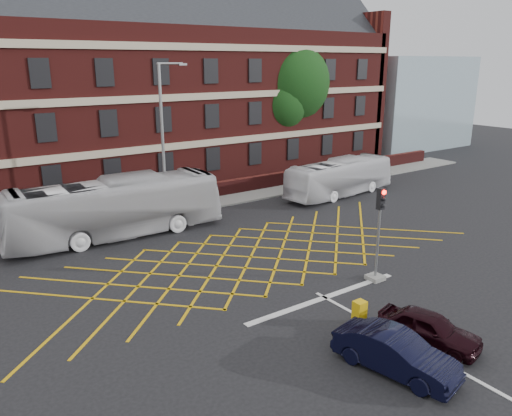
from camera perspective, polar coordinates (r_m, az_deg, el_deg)
ground at (r=23.80m, az=2.13°, el=-7.11°), size 120.00×120.00×0.00m
victorian_building at (r=41.63m, az=-16.56°, el=13.48°), size 51.00×12.17×20.40m
boundary_wall at (r=34.30m, az=-11.06°, el=0.99°), size 56.00×0.50×1.10m
far_pavement at (r=33.55m, az=-10.31°, el=-0.19°), size 60.00×3.00×0.12m
glass_block at (r=61.01m, az=16.21°, el=11.56°), size 14.00×10.00×10.00m
box_junction_hatching at (r=25.29m, az=-0.62°, el=-5.61°), size 8.22×8.22×0.02m
stop_line at (r=21.37m, az=7.88°, el=-10.09°), size 8.00×0.30×0.02m
centre_line at (r=17.86m, az=22.79°, el=-17.10°), size 0.15×14.00×0.02m
bus_left at (r=28.78m, az=-15.84°, el=0.01°), size 12.10×3.19×3.35m
bus_right at (r=37.06m, az=9.58°, el=3.46°), size 9.75×3.21×2.67m
car_navy at (r=16.97m, az=15.64°, el=-15.64°), size 2.22×4.20×1.32m
car_maroon at (r=18.76m, az=19.14°, el=-12.87°), size 2.30×3.78×1.20m
deciduous_tree at (r=45.55m, az=3.59°, el=13.45°), size 7.62×7.39×11.39m
traffic_light_near at (r=22.78m, az=13.74°, el=-3.91°), size 0.70×0.70×4.27m
street_lamp at (r=30.55m, az=-10.34°, el=4.43°), size 2.25×1.00×9.44m
utility_cabinet at (r=19.31m, az=11.72°, el=-11.73°), size 0.44×0.39×1.00m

